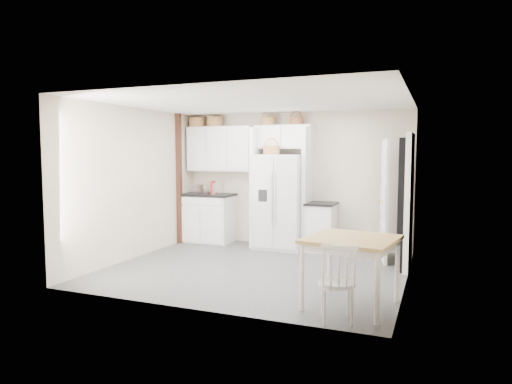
% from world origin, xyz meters
% --- Properties ---
extents(floor, '(4.50, 4.50, 0.00)m').
position_xyz_m(floor, '(0.00, 0.00, 0.00)').
color(floor, '#373739').
rests_on(floor, ground).
extents(ceiling, '(4.50, 4.50, 0.00)m').
position_xyz_m(ceiling, '(0.00, 0.00, 2.60)').
color(ceiling, white).
rests_on(ceiling, wall_back).
extents(wall_back, '(4.50, 0.00, 4.50)m').
position_xyz_m(wall_back, '(0.00, 2.00, 1.30)').
color(wall_back, beige).
rests_on(wall_back, floor).
extents(wall_left, '(0.00, 4.00, 4.00)m').
position_xyz_m(wall_left, '(-2.25, 0.00, 1.30)').
color(wall_left, beige).
rests_on(wall_left, floor).
extents(wall_right, '(0.00, 4.00, 4.00)m').
position_xyz_m(wall_right, '(2.25, 0.00, 1.30)').
color(wall_right, beige).
rests_on(wall_right, floor).
extents(refrigerator, '(0.92, 0.74, 1.79)m').
position_xyz_m(refrigerator, '(-0.15, 1.64, 0.89)').
color(refrigerator, silver).
rests_on(refrigerator, floor).
extents(base_cab_left, '(1.02, 0.65, 0.95)m').
position_xyz_m(base_cab_left, '(-1.74, 1.70, 0.47)').
color(base_cab_left, white).
rests_on(base_cab_left, floor).
extents(base_cab_right, '(0.49, 0.59, 0.86)m').
position_xyz_m(base_cab_right, '(0.63, 1.70, 0.43)').
color(base_cab_right, white).
rests_on(base_cab_right, floor).
extents(dining_table, '(1.13, 1.13, 0.83)m').
position_xyz_m(dining_table, '(1.70, -1.20, 0.41)').
color(dining_table, olive).
rests_on(dining_table, floor).
extents(windsor_chair, '(0.50, 0.48, 0.84)m').
position_xyz_m(windsor_chair, '(1.65, -1.75, 0.42)').
color(windsor_chair, white).
rests_on(windsor_chair, floor).
extents(counter_left, '(1.06, 0.69, 0.04)m').
position_xyz_m(counter_left, '(-1.74, 1.70, 0.97)').
color(counter_left, black).
rests_on(counter_left, base_cab_left).
extents(counter_right, '(0.53, 0.63, 0.04)m').
position_xyz_m(counter_right, '(0.63, 1.70, 0.88)').
color(counter_right, black).
rests_on(counter_right, base_cab_right).
extents(toaster, '(0.29, 0.22, 0.18)m').
position_xyz_m(toaster, '(-1.92, 1.70, 1.08)').
color(toaster, silver).
rests_on(toaster, counter_left).
extents(cookbook_red, '(0.06, 0.18, 0.26)m').
position_xyz_m(cookbook_red, '(-1.58, 1.62, 1.12)').
color(cookbook_red, maroon).
rests_on(cookbook_red, counter_left).
extents(cookbook_cream, '(0.05, 0.15, 0.22)m').
position_xyz_m(cookbook_cream, '(-1.57, 1.62, 1.10)').
color(cookbook_cream, beige).
rests_on(cookbook_cream, counter_left).
extents(basket_upper_a, '(0.34, 0.34, 0.19)m').
position_xyz_m(basket_upper_a, '(-2.05, 1.83, 2.45)').
color(basket_upper_a, '#96602F').
rests_on(basket_upper_a, upper_cabinet).
extents(basket_upper_b, '(0.33, 0.33, 0.19)m').
position_xyz_m(basket_upper_b, '(-1.63, 1.83, 2.45)').
color(basket_upper_b, '#96602F').
rests_on(basket_upper_b, upper_cabinet).
extents(basket_bridge_a, '(0.28, 0.28, 0.16)m').
position_xyz_m(basket_bridge_a, '(-0.47, 1.83, 2.43)').
color(basket_bridge_a, '#96602F').
rests_on(basket_bridge_a, bridge_cabinet).
extents(basket_bridge_b, '(0.25, 0.25, 0.15)m').
position_xyz_m(basket_bridge_b, '(0.09, 1.83, 2.42)').
color(basket_bridge_b, brown).
rests_on(basket_bridge_b, bridge_cabinet).
extents(basket_fridge_a, '(0.31, 0.31, 0.17)m').
position_xyz_m(basket_fridge_a, '(-0.30, 1.54, 1.87)').
color(basket_fridge_a, '#96602F').
rests_on(basket_fridge_a, refrigerator).
extents(upper_cabinet, '(1.40, 0.34, 0.90)m').
position_xyz_m(upper_cabinet, '(-1.50, 1.83, 1.90)').
color(upper_cabinet, white).
rests_on(upper_cabinet, wall_back).
extents(bridge_cabinet, '(1.12, 0.34, 0.45)m').
position_xyz_m(bridge_cabinet, '(-0.15, 1.83, 2.12)').
color(bridge_cabinet, white).
rests_on(bridge_cabinet, wall_back).
extents(fridge_panel_left, '(0.08, 0.60, 2.30)m').
position_xyz_m(fridge_panel_left, '(-0.66, 1.70, 1.15)').
color(fridge_panel_left, white).
rests_on(fridge_panel_left, floor).
extents(fridge_panel_right, '(0.08, 0.60, 2.30)m').
position_xyz_m(fridge_panel_right, '(0.36, 1.70, 1.15)').
color(fridge_panel_right, white).
rests_on(fridge_panel_right, floor).
extents(trim_post, '(0.09, 0.09, 2.60)m').
position_xyz_m(trim_post, '(-2.20, 1.35, 1.30)').
color(trim_post, black).
rests_on(trim_post, floor).
extents(doorway_void, '(0.18, 0.85, 2.05)m').
position_xyz_m(doorway_void, '(2.16, 1.00, 1.02)').
color(doorway_void, black).
rests_on(doorway_void, floor).
extents(door_slab, '(0.21, 0.79, 2.05)m').
position_xyz_m(door_slab, '(1.80, 1.33, 1.02)').
color(door_slab, white).
rests_on(door_slab, floor).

